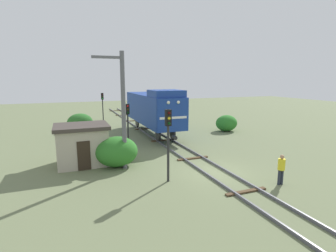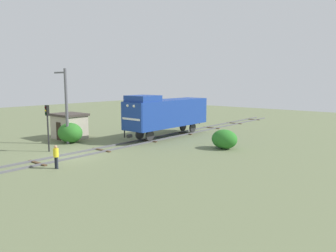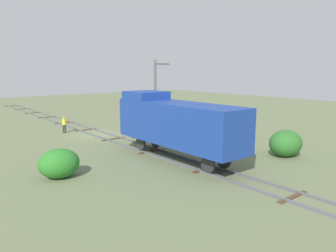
{
  "view_description": "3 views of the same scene",
  "coord_description": "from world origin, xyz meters",
  "px_view_note": "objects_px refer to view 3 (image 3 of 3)",
  "views": [
    {
      "loc": [
        -8.35,
        -13.36,
        5.79
      ],
      "look_at": [
        -0.09,
        7.76,
        1.64
      ],
      "focal_mm": 28.0,
      "sensor_mm": 36.0,
      "label": 1
    },
    {
      "loc": [
        23.15,
        -15.21,
        6.25
      ],
      "look_at": [
        0.54,
        11.74,
        1.35
      ],
      "focal_mm": 35.0,
      "sensor_mm": 36.0,
      "label": 2
    },
    {
      "loc": [
        14.81,
        29.69,
        6.4
      ],
      "look_at": [
        0.19,
        11.44,
        2.41
      ],
      "focal_mm": 35.0,
      "sensor_mm": 36.0,
      "label": 3
    }
  ],
  "objects_px": {
    "catenary_mast": "(156,95)",
    "relay_hut": "(185,119)",
    "traffic_signal_near": "(124,104)",
    "worker_near_track": "(64,123)",
    "locomotive": "(176,122)",
    "traffic_signal_mid": "(183,116)"
  },
  "relations": [
    {
      "from": "catenary_mast",
      "to": "relay_hut",
      "type": "distance_m",
      "value": 3.99
    },
    {
      "from": "traffic_signal_near",
      "to": "worker_near_track",
      "type": "height_order",
      "value": "traffic_signal_near"
    },
    {
      "from": "locomotive",
      "to": "catenary_mast",
      "type": "bearing_deg",
      "value": -118.73
    },
    {
      "from": "worker_near_track",
      "to": "catenary_mast",
      "type": "height_order",
      "value": "catenary_mast"
    },
    {
      "from": "traffic_signal_near",
      "to": "relay_hut",
      "type": "relative_size",
      "value": 1.18
    },
    {
      "from": "locomotive",
      "to": "traffic_signal_mid",
      "type": "height_order",
      "value": "locomotive"
    },
    {
      "from": "worker_near_track",
      "to": "catenary_mast",
      "type": "xyz_separation_m",
      "value": [
        -7.47,
        5.78,
        2.96
      ]
    },
    {
      "from": "traffic_signal_near",
      "to": "traffic_signal_mid",
      "type": "xyz_separation_m",
      "value": [
        -0.2,
        9.19,
        -0.34
      ]
    },
    {
      "from": "worker_near_track",
      "to": "traffic_signal_mid",
      "type": "bearing_deg",
      "value": -161.51
    },
    {
      "from": "locomotive",
      "to": "catenary_mast",
      "type": "height_order",
      "value": "catenary_mast"
    },
    {
      "from": "traffic_signal_near",
      "to": "catenary_mast",
      "type": "distance_m",
      "value": 3.79
    },
    {
      "from": "locomotive",
      "to": "relay_hut",
      "type": "bearing_deg",
      "value": -135.41
    },
    {
      "from": "worker_near_track",
      "to": "relay_hut",
      "type": "relative_size",
      "value": 0.49
    },
    {
      "from": "traffic_signal_mid",
      "to": "catenary_mast",
      "type": "relative_size",
      "value": 0.49
    },
    {
      "from": "worker_near_track",
      "to": "locomotive",
      "type": "bearing_deg",
      "value": -178.5
    },
    {
      "from": "locomotive",
      "to": "traffic_signal_near",
      "type": "height_order",
      "value": "locomotive"
    },
    {
      "from": "traffic_signal_near",
      "to": "catenary_mast",
      "type": "bearing_deg",
      "value": 120.95
    },
    {
      "from": "locomotive",
      "to": "relay_hut",
      "type": "xyz_separation_m",
      "value": [
        -7.5,
        -7.39,
        -1.38
      ]
    },
    {
      "from": "locomotive",
      "to": "traffic_signal_near",
      "type": "bearing_deg",
      "value": -104.52
    },
    {
      "from": "locomotive",
      "to": "relay_hut",
      "type": "height_order",
      "value": "locomotive"
    },
    {
      "from": "worker_near_track",
      "to": "catenary_mast",
      "type": "relative_size",
      "value": 0.23
    },
    {
      "from": "traffic_signal_mid",
      "to": "catenary_mast",
      "type": "bearing_deg",
      "value": -105.33
    }
  ]
}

